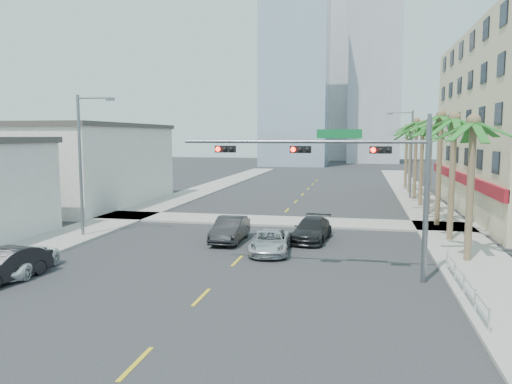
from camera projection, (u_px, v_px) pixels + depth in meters
ground at (163, 336)px, 16.15m from camera, size 260.00×260.00×0.00m
sidewalk_right at (448, 232)px, 33.16m from camera, size 4.00×120.00×0.15m
sidewalk_left at (116, 220)px, 38.03m from camera, size 4.00×120.00×0.15m
sidewalk_cross at (276, 221)px, 37.54m from camera, size 80.00×4.00×0.15m
building_left_far at (82, 166)px, 46.94m from camera, size 11.00×18.00×7.20m
tower_far_left at (296, 54)px, 107.49m from camera, size 14.00×14.00×48.00m
tower_far_right at (375, 36)px, 117.96m from camera, size 12.00×12.00×60.00m
tower_far_center at (328, 82)px, 135.99m from camera, size 16.00×16.00×42.00m
traffic_signal_mast at (352, 167)px, 22.14m from camera, size 11.12×0.54×7.20m
palm_tree_0 at (474, 123)px, 24.67m from camera, size 4.80×4.80×7.80m
palm_tree_1 at (455, 119)px, 29.69m from camera, size 4.80×4.80×8.16m
palm_tree_2 at (441, 117)px, 34.71m from camera, size 4.80×4.80×8.52m
palm_tree_3 at (431, 128)px, 39.85m from camera, size 4.80×4.80×7.80m
palm_tree_4 at (423, 125)px, 44.87m from camera, size 4.80×4.80×8.16m
palm_tree_5 at (417, 123)px, 49.89m from camera, size 4.80×4.80×8.52m
palm_tree_6 at (411, 130)px, 55.02m from camera, size 4.80×4.80×7.80m
palm_tree_7 at (407, 128)px, 60.04m from camera, size 4.80×4.80×8.16m
streetlight_left at (83, 158)px, 31.43m from camera, size 2.55×0.25×9.00m
streetlight_right at (409, 150)px, 50.31m from camera, size 2.55×0.25×9.00m
guardrail at (464, 282)px, 19.82m from camera, size 0.08×8.08×1.00m
car_parked_mid at (5, 266)px, 22.13m from camera, size 2.08×4.58×1.46m
car_parked_far at (22, 261)px, 23.51m from camera, size 2.44×4.43×1.17m
car_lane_left at (230, 229)px, 30.56m from camera, size 1.66×4.62×1.52m
car_lane_center at (270, 242)px, 27.58m from camera, size 2.44×4.65×1.25m
car_lane_right at (312, 230)px, 30.80m from camera, size 2.44×5.00×1.40m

